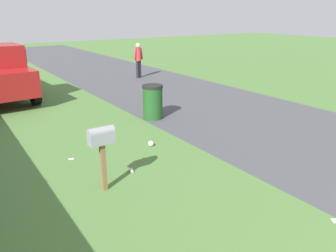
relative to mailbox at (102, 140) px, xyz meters
name	(u,v)px	position (x,y,z in m)	size (l,w,h in m)	color
road_asphalt	(303,136)	(-0.33, -5.63, -0.99)	(60.00, 5.76, 0.01)	#47474C
mailbox	(102,140)	(0.00, 0.00, 0.00)	(0.22, 0.48, 1.25)	brown
trash_bin	(153,102)	(3.32, -3.10, -0.46)	(0.64, 0.64, 1.07)	#1E4C1E
pedestrian	(138,58)	(9.63, -6.13, 0.01)	(0.30, 0.57, 1.73)	black
litter_wrapper_midfield_b	(71,159)	(1.72, 0.07, -0.99)	(0.12, 0.08, 0.01)	silver
litter_can_midfield_a	(131,170)	(0.37, -0.77, -0.96)	(0.07, 0.07, 0.12)	silver
litter_bag_by_mailbox	(151,144)	(1.36, -1.84, -0.92)	(0.14, 0.14, 0.14)	silver
litter_wrapper_far_scatter	(335,221)	(-3.01, -2.65, -0.99)	(0.12, 0.08, 0.01)	silver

